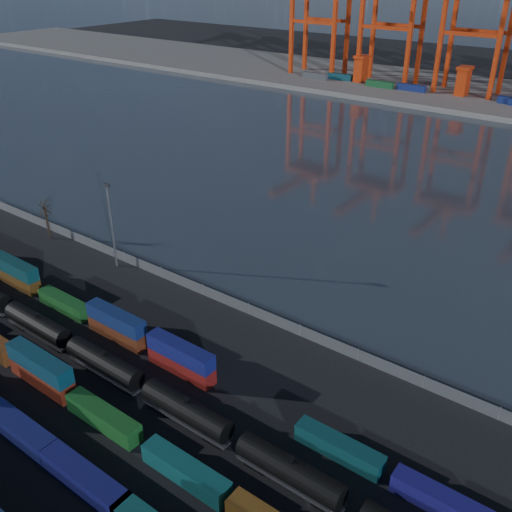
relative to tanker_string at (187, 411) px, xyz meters
The scene contains 10 objects.
ground 9.80m from the tanker_string, 156.61° to the right, with size 700.00×700.00×0.00m, color black.
harbor_water 101.60m from the tanker_string, 94.96° to the left, with size 700.00×700.00×0.00m, color #283039.
container_row_south 16.51m from the tanker_string, 122.00° to the right, with size 141.09×2.58×5.50m.
container_row_mid 9.46m from the tanker_string, 42.62° to the right, with size 140.98×2.38×5.08m.
container_row_north 18.13m from the tanker_string, 157.40° to the left, with size 140.14×2.26×4.81m.
tanker_string is the anchor object (origin of this frame).
waterfront_fence 25.77m from the tanker_string, 109.97° to the left, with size 160.12×0.12×2.20m.
bare_tree 62.98m from the tanker_string, 159.74° to the left, with size 2.34×2.29×8.68m.
yard_light_mast 45.27m from the tanker_string, 150.22° to the left, with size 1.60×0.40×16.60m.
quay_containers 192.68m from the tanker_string, 95.89° to the left, with size 172.58×10.99×2.60m.
Camera 1 is at (47.75, -33.79, 52.66)m, focal length 40.00 mm.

